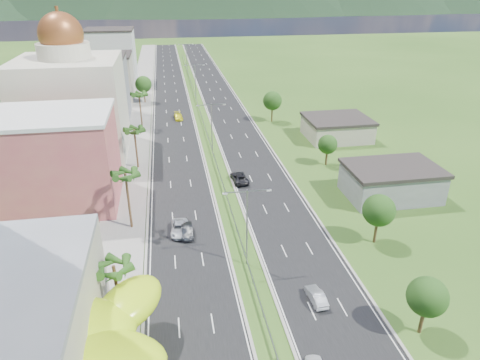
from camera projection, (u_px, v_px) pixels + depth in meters
ground at (263, 317)px, 47.75m from camera, size 500.00×500.00×0.00m
road_left at (172, 106)px, 126.74m from camera, size 11.00×260.00×0.04m
road_right at (222, 103)px, 129.05m from camera, size 11.00×260.00×0.04m
sidewalk_left at (139, 107)px, 125.26m from camera, size 7.00×260.00×0.12m
median_guardrail at (203, 121)px, 111.60m from camera, size 0.10×216.06×0.76m
streetlight_median_b at (247, 220)px, 53.77m from camera, size 6.04×0.25×11.00m
streetlight_median_c at (212, 124)px, 89.39m from camera, size 6.04×0.25×11.00m
streetlight_median_d at (195, 78)px, 129.47m from camera, size 6.04×0.25×11.00m
streetlight_median_e at (186, 55)px, 169.55m from camera, size 6.04×0.25×11.00m
lime_canopy at (60, 333)px, 38.97m from camera, size 18.00×15.00×7.40m
pink_shophouse at (51, 162)px, 68.73m from camera, size 20.00×15.00×15.00m
domed_building at (72, 102)px, 87.56m from camera, size 20.00×20.00×28.70m
midrise_grey at (96, 89)px, 111.42m from camera, size 16.00×15.00×16.00m
midrise_beige at (106, 78)px, 131.65m from camera, size 16.00×15.00×13.00m
midrise_white at (112, 57)px, 151.07m from camera, size 16.00×15.00×18.00m
shed_near at (391, 183)px, 73.26m from camera, size 15.00×10.00×5.00m
shed_far at (337, 129)px, 100.41m from camera, size 14.00×12.00×4.40m
palm_tree_b at (114, 270)px, 44.12m from camera, size 3.60×3.60×8.10m
palm_tree_c at (126, 177)px, 61.32m from camera, size 3.60×3.60×9.60m
palm_tree_d at (134, 132)px, 82.21m from camera, size 3.60×3.60×8.60m
palm_tree_e at (139, 96)px, 104.15m from camera, size 3.60×3.60×9.40m
leafy_tree_lfar at (143, 84)px, 127.58m from camera, size 4.90×4.90×8.05m
leafy_tree_ra at (427, 297)px, 43.72m from camera, size 4.20×4.20×6.90m
leafy_tree_rb at (379, 210)px, 59.15m from camera, size 4.55×4.55×7.47m
leafy_tree_rc at (328, 144)px, 84.89m from camera, size 3.85×3.85×6.33m
leafy_tree_rd at (272, 101)px, 110.48m from camera, size 4.90×4.90×8.05m
mountain_ridge at (226, 13)px, 457.77m from camera, size 860.00×140.00×90.00m
car_dark_left at (187, 231)px, 62.57m from camera, size 1.58×4.48×1.47m
car_silver_mid_left at (179, 228)px, 63.24m from camera, size 2.76×5.43×1.47m
car_yellow_far_left at (178, 116)px, 114.41m from camera, size 2.41×5.23×1.48m
car_silver_right at (316, 296)px, 49.82m from camera, size 1.72×4.29×1.38m
car_dark_far_right at (239, 178)px, 79.21m from camera, size 3.05×5.86×1.57m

